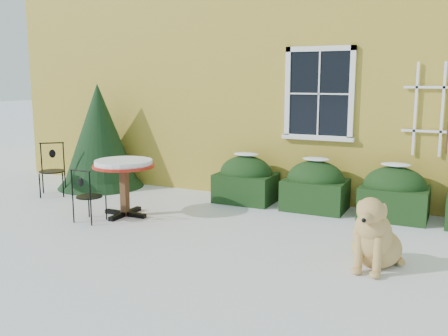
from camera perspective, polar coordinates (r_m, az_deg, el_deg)
The scene contains 8 objects.
ground at distance 6.91m, azimuth -3.65°, elevation -8.69°, with size 80.00×80.00×0.00m, color white.
house at distance 13.13m, azimuth 11.82°, elevation 14.22°, with size 12.40×8.40×6.40m.
hedge_row at distance 8.58m, azimuth 14.58°, elevation -2.48°, with size 4.95×0.80×0.91m.
evergreen_shrub at distance 10.67m, azimuth -14.02°, elevation 2.47°, with size 1.77×1.77×2.15m.
bistro_table at distance 8.28m, azimuth -11.38°, elevation -0.16°, with size 1.00×1.00×0.93m.
patio_chair_near at distance 8.12m, azimuth -15.32°, elevation -3.04°, with size 0.41×0.41×0.86m.
patio_chair_far at distance 10.22m, azimuth -19.04°, elevation -0.14°, with size 0.63×0.63×1.01m.
dog at distance 6.19m, azimuth 16.78°, elevation -7.71°, with size 0.66×1.02×0.93m.
Camera 1 is at (3.23, -5.69, 2.22)m, focal length 40.00 mm.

